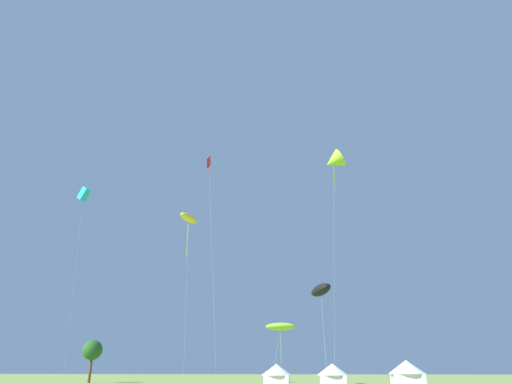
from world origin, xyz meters
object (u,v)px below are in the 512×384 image
(kite_red_diamond, at_px, (209,171))
(kite_cyan_box, at_px, (84,194))
(kite_yellow_parafoil, at_px, (189,218))
(kite_lime_delta, at_px, (334,161))
(festival_tent_center, at_px, (277,373))
(festival_tent_left, at_px, (333,373))
(festival_tent_right, at_px, (407,371))
(kite_lime_parafoil, at_px, (281,327))
(tree_distant_left, at_px, (92,350))
(kite_black_parafoil, at_px, (321,290))

(kite_red_diamond, bearing_deg, kite_cyan_box, 145.73)
(kite_yellow_parafoil, relative_size, kite_red_diamond, 0.90)
(kite_cyan_box, bearing_deg, kite_yellow_parafoil, -6.16)
(kite_lime_delta, height_order, kite_red_diamond, kite_lime_delta)
(kite_yellow_parafoil, relative_size, kite_lime_delta, 0.71)
(kite_cyan_box, distance_m, festival_tent_center, 37.70)
(kite_yellow_parafoil, height_order, festival_tent_left, kite_yellow_parafoil)
(festival_tent_left, xyz_separation_m, festival_tent_right, (9.77, 0.00, 0.23))
(kite_lime_delta, bearing_deg, festival_tent_left, 101.34)
(festival_tent_left, bearing_deg, kite_lime_parafoil, -124.05)
(kite_red_diamond, relative_size, festival_tent_left, 5.75)
(kite_lime_delta, height_order, tree_distant_left, kite_lime_delta)
(kite_cyan_box, xyz_separation_m, tree_distant_left, (-2.19, 13.92, -21.38))
(kite_yellow_parafoil, distance_m, kite_lime_delta, 21.80)
(festival_tent_left, relative_size, festival_tent_right, 0.87)
(kite_yellow_parafoil, relative_size, festival_tent_right, 4.51)
(kite_cyan_box, distance_m, festival_tent_left, 43.53)
(kite_red_diamond, xyz_separation_m, festival_tent_center, (5.77, 21.42, -21.09))
(kite_cyan_box, bearing_deg, festival_tent_left, 10.35)
(kite_lime_parafoil, bearing_deg, festival_tent_left, 55.95)
(kite_red_diamond, distance_m, festival_tent_left, 32.85)
(kite_lime_parafoil, bearing_deg, kite_red_diamond, -120.04)
(kite_cyan_box, height_order, kite_black_parafoil, kite_cyan_box)
(kite_lime_delta, bearing_deg, festival_tent_right, 40.20)
(kite_lime_delta, bearing_deg, kite_black_parafoil, -98.29)
(kite_yellow_parafoil, bearing_deg, festival_tent_left, 23.64)
(kite_cyan_box, distance_m, kite_black_parafoil, 44.72)
(festival_tent_right, bearing_deg, tree_distant_left, 171.00)
(kite_yellow_parafoil, height_order, kite_lime_parafoil, kite_yellow_parafoil)
(kite_lime_delta, height_order, festival_tent_left, kite_lime_delta)
(kite_yellow_parafoil, xyz_separation_m, kite_cyan_box, (-16.50, 1.78, 4.83))
(kite_cyan_box, relative_size, festival_tent_center, 6.51)
(kite_cyan_box, bearing_deg, kite_black_parafoil, -35.24)
(festival_tent_right, bearing_deg, kite_black_parafoil, -111.30)
(kite_red_diamond, distance_m, festival_tent_right, 37.75)
(kite_yellow_parafoil, bearing_deg, festival_tent_center, 36.16)
(festival_tent_left, bearing_deg, kite_lime_delta, -78.66)
(kite_black_parafoil, bearing_deg, tree_distant_left, 133.48)
(kite_lime_delta, height_order, kite_black_parafoil, kite_lime_delta)
(kite_cyan_box, height_order, kite_lime_delta, kite_lime_delta)
(kite_lime_delta, bearing_deg, festival_tent_center, 141.72)
(kite_lime_parafoil, bearing_deg, tree_distant_left, 151.54)
(festival_tent_center, distance_m, festival_tent_right, 17.30)
(kite_yellow_parafoil, bearing_deg, kite_lime_delta, 3.30)
(kite_yellow_parafoil, xyz_separation_m, festival_tent_right, (28.55, 8.22, -19.62))
(kite_lime_delta, xyz_separation_m, kite_lime_parafoil, (-7.76, -2.33, -22.66))
(kite_red_diamond, xyz_separation_m, festival_tent_left, (13.30, 21.42, -21.07))
(kite_cyan_box, xyz_separation_m, festival_tent_left, (35.28, 6.44, -24.68))
(kite_lime_delta, height_order, kite_lime_parafoil, kite_lime_delta)
(kite_lime_parafoil, bearing_deg, kite_lime_delta, 16.72)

